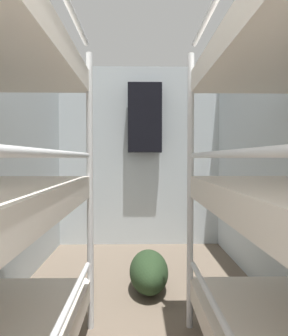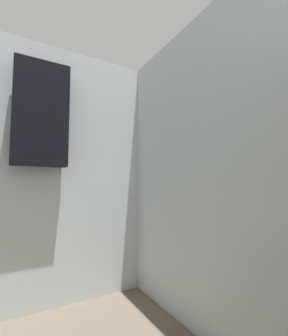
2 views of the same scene
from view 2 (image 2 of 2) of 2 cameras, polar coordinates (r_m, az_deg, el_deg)
name	(u,v)px [view 2 (image 2 of 2)]	position (r m, az deg, el deg)	size (l,w,h in m)	color
wall_back	(29,172)	(2.22, -27.27, -1.00)	(2.27, 0.06, 2.39)	silver
hanging_coat	(41,114)	(2.16, -24.63, 12.44)	(0.44, 0.12, 0.90)	black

